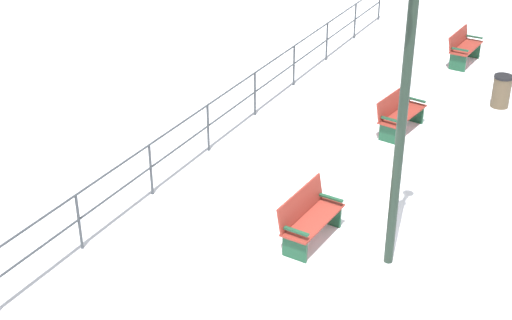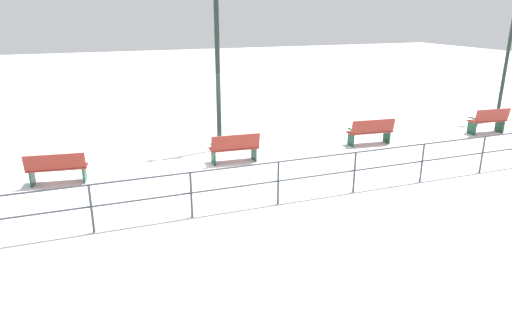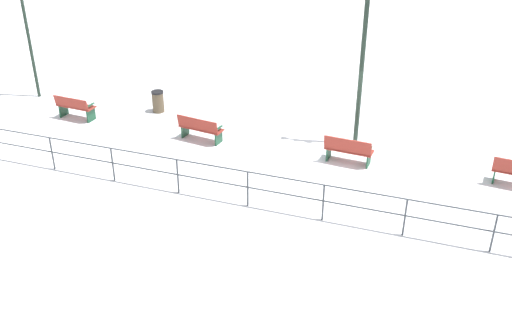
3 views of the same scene
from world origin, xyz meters
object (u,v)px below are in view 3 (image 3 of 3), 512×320
Objects in this scene: lamppost_middle at (363,53)px; trash_bin at (158,101)px; bench_third at (348,150)px; bench_fourth at (200,128)px; bench_fifth at (75,107)px; lamppost_far at (23,6)px.

trash_bin is at bearing 88.42° from lamppost_middle.
trash_bin is at bearing 81.07° from bench_third.
bench_third is at bearing -81.66° from bench_fourth.
lamppost_middle is (1.49, -4.83, 2.59)m from bench_fourth.
bench_third is 7.47m from trash_bin.
bench_fifth is at bearing 93.22° from bench_third.
lamppost_far reaches higher than lamppost_middle.
bench_fourth reaches higher than trash_bin.
lamppost_far reaches higher than bench_third.
lamppost_far is (1.49, 7.47, 3.02)m from bench_fourth.
trash_bin is (0.20, -5.05, -3.07)m from lamppost_far.
bench_third is at bearing -102.66° from trash_bin.
bench_fifth is 10.11m from lamppost_middle.
trash_bin is at bearing -87.73° from lamppost_far.
trash_bin is (1.55, -2.44, -0.07)m from bench_fifth.
bench_third is at bearing -96.64° from lamppost_far.
bench_third is 12.78m from lamppost_far.
bench_fourth is 4.86m from bench_fifth.
bench_third reaches higher than bench_fifth.
bench_fourth is 1.96× the size of trash_bin.
bench_third is 0.96× the size of bench_fourth.
bench_fifth is (0.09, 9.73, 0.01)m from bench_third.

